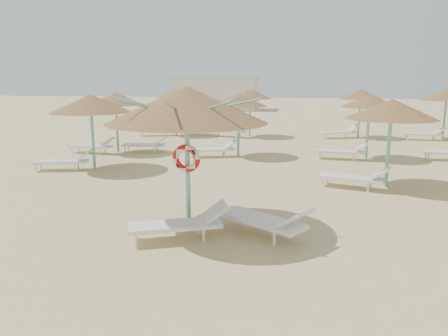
# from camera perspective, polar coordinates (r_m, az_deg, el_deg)

# --- Properties ---
(ground) EXTENTS (120.00, 120.00, 0.00)m
(ground) POSITION_cam_1_polar(r_m,az_deg,el_deg) (9.78, -3.48, -8.17)
(ground) COLOR tan
(ground) RESTS_ON ground
(main_palapa) EXTENTS (3.52, 3.52, 3.15)m
(main_palapa) POSITION_cam_1_polar(r_m,az_deg,el_deg) (9.49, -4.91, 8.19)
(main_palapa) COLOR #6CBBA9
(main_palapa) RESTS_ON ground
(lounger_main_a) EXTENTS (2.14, 1.35, 0.75)m
(lounger_main_a) POSITION_cam_1_polar(r_m,az_deg,el_deg) (9.19, -5.54, -7.17)
(lounger_main_a) COLOR white
(lounger_main_a) RESTS_ON ground
(lounger_main_b) EXTENTS (2.20, 1.79, 0.80)m
(lounger_main_b) POSITION_cam_1_polar(r_m,az_deg,el_deg) (9.31, 5.44, -6.75)
(lounger_main_b) COLOR white
(lounger_main_b) RESTS_ON ground
(palapa_field) EXTENTS (19.32, 13.81, 2.72)m
(palapa_field) POSITION_cam_1_polar(r_m,az_deg,el_deg) (18.96, 11.27, 8.52)
(palapa_field) COLOR #6CBBA9
(palapa_field) RESTS_ON ground
(service_hut) EXTENTS (8.40, 4.40, 3.25)m
(service_hut) POSITION_cam_1_polar(r_m,az_deg,el_deg) (44.71, -1.02, 9.76)
(service_hut) COLOR silver
(service_hut) RESTS_ON ground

